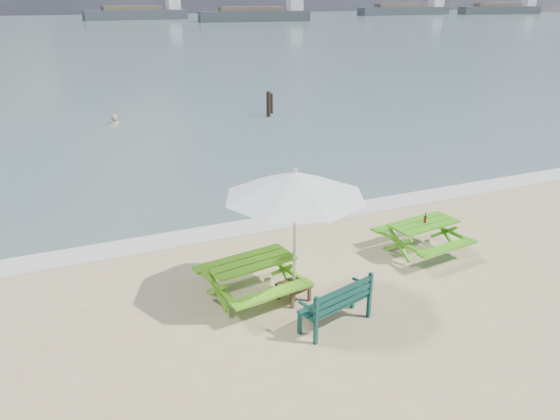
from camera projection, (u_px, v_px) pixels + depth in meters
name	position (u px, v px, depth m)	size (l,w,h in m)	color
sea	(63.00, 33.00, 82.04)	(300.00, 300.00, 0.00)	slate
foam_strip	(265.00, 224.00, 13.58)	(22.00, 0.90, 0.01)	silver
picnic_table_left	(251.00, 279.00, 10.17)	(1.88, 2.03, 0.77)	#5EB41B
picnic_table_right	(422.00, 238.00, 11.94)	(1.73, 1.88, 0.73)	#44A118
park_bench	(335.00, 312.00, 9.34)	(1.44, 0.80, 0.84)	#0D3932
side_table	(294.00, 292.00, 10.14)	(0.62, 0.62, 0.33)	brown
patio_umbrella	(295.00, 184.00, 9.36)	(3.10, 3.10, 2.51)	silver
beer_bottle	(425.00, 219.00, 11.74)	(0.06, 0.06, 0.24)	#8A3D14
swimmer	(115.00, 133.00, 24.18)	(0.68, 0.54, 1.63)	tan
mooring_pilings	(270.00, 106.00, 25.63)	(0.58, 0.78, 1.37)	black
cargo_ships	(352.00, 12.00, 138.84)	(129.16, 25.70, 4.40)	#363C40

